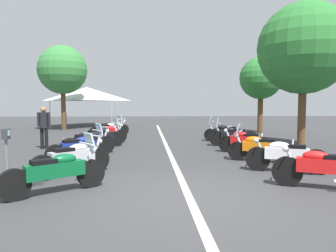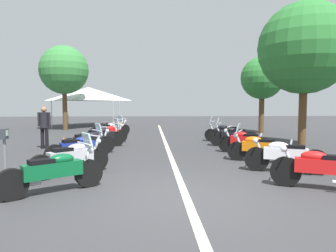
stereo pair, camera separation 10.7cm
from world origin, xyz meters
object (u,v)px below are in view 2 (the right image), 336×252
Objects in this scene: motorcycle_right_row_4 at (233,135)px; motorcycle_left_row_3 at (89,142)px; roadside_tree_2 at (305,48)px; parking_meter at (5,147)px; motorcycle_right_row_1 at (285,155)px; event_tent at (88,94)px; motorcycle_left_row_1 at (72,158)px; motorcycle_right_row_5 at (226,132)px; motorcycle_left_row_7 at (114,128)px; motorcycle_left_row_0 at (54,171)px; motorcycle_left_row_4 at (101,136)px; motorcycle_right_row_3 at (244,141)px; motorcycle_right_row_0 at (322,168)px; bystander_1 at (44,124)px; motorcycle_left_row_5 at (107,133)px; motorcycle_right_row_2 at (258,147)px; motorcycle_left_row_6 at (109,130)px; roadside_tree_1 at (64,70)px; roadside_tree_0 at (262,78)px; traffic_cone_0 at (64,145)px.

motorcycle_left_row_3 is at bearing 34.64° from motorcycle_right_row_4.
parking_meter is at bearing 121.69° from roadside_tree_2.
motorcycle_right_row_1 is 0.40× the size of event_tent.
roadside_tree_2 is (4.68, -8.37, 3.65)m from motorcycle_left_row_1.
motorcycle_right_row_5 is (3.36, -5.83, 0.01)m from motorcycle_left_row_3.
motorcycle_left_row_7 is 11.44m from motorcycle_right_row_1.
motorcycle_left_row_0 is 0.96× the size of motorcycle_left_row_4.
motorcycle_right_row_3 is at bearing 116.93° from roadside_tree_2.
bystander_1 is (6.48, 7.93, 0.54)m from motorcycle_right_row_0.
motorcycle_right_row_3 is (3.20, -5.46, -0.00)m from motorcycle_left_row_1.
motorcycle_right_row_2 is (-4.99, -5.42, 0.01)m from motorcycle_left_row_5.
roadside_tree_2 is (5.85, -9.48, 3.21)m from parking_meter.
motorcycle_left_row_3 is 1.77m from motorcycle_left_row_4.
motorcycle_left_row_6 is at bearing 67.11° from roadside_tree_2.
motorcycle_right_row_4 is 0.35× the size of roadside_tree_1.
roadside_tree_1 is (15.60, 9.58, 3.69)m from motorcycle_right_row_0.
roadside_tree_2 is (-3.60, -8.52, 3.63)m from motorcycle_left_row_6.
motorcycle_left_row_5 is 1.04× the size of motorcycle_right_row_3.
motorcycle_right_row_3 is at bearing -66.14° from motorcycle_right_row_1.
motorcycle_right_row_1 is at bearing -60.89° from motorcycle_right_row_0.
motorcycle_left_row_5 is at bearing -126.51° from motorcycle_left_row_7.
roadside_tree_0 is (5.79, -3.33, 2.92)m from motorcycle_right_row_4.
motorcycle_right_row_4 is at bearing 150.12° from roadside_tree_0.
motorcycle_left_row_5 is 1.09× the size of bystander_1.
motorcycle_left_row_1 is at bearing -115.87° from motorcycle_left_row_3.
motorcycle_left_row_4 is at bearing 87.37° from roadside_tree_2.
roadside_tree_1 is (7.41, 3.93, 3.70)m from motorcycle_left_row_5.
motorcycle_left_row_5 is at bearing 56.67° from motorcycle_left_row_4.
motorcycle_left_row_6 is at bearing -26.92° from bystander_1.
motorcycle_left_row_3 is 0.96× the size of motorcycle_left_row_5.
motorcycle_left_row_6 is 9.81m from roadside_tree_0.
bystander_1 is 11.12m from roadside_tree_2.
roadside_tree_0 is at bearing 1.03° from motorcycle_left_row_4.
roadside_tree_0 is (2.55, -9.01, 2.91)m from motorcycle_left_row_6.
parking_meter is 0.22× the size of roadside_tree_1.
event_tent is at bearing 58.45° from motorcycle_left_row_1.
motorcycle_left_row_7 is 2.78× the size of traffic_cone_0.
motorcycle_right_row_5 is at bearing -63.35° from motorcycle_right_row_3.
motorcycle_left_row_7 is at bearing -6.40° from motorcycle_right_row_5.
roadside_tree_1 reaches higher than motorcycle_right_row_3.
roadside_tree_0 reaches higher than traffic_cone_0.
roadside_tree_1 reaches higher than motorcycle_left_row_1.
motorcycle_left_row_3 is 0.38× the size of roadside_tree_0.
roadside_tree_2 is at bearing -169.20° from motorcycle_right_row_4.
motorcycle_left_row_6 reaches higher than motorcycle_right_row_1.
motorcycle_right_row_4 reaches higher than motorcycle_right_row_5.
motorcycle_right_row_4 reaches higher than motorcycle_left_row_1.
motorcycle_left_row_4 is at bearing -78.83° from bystander_1.
motorcycle_left_row_5 is at bearing -164.78° from event_tent.
motorcycle_left_row_3 is at bearing 57.53° from motorcycle_left_row_0.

